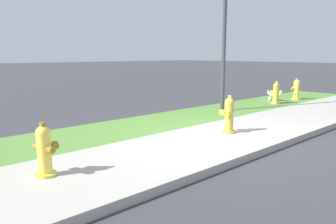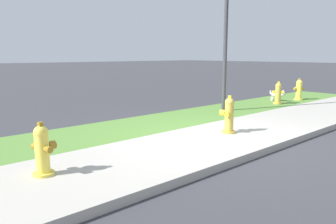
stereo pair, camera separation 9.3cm
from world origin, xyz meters
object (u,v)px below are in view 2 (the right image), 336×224
fire_hydrant_near_corner (42,150)px  fire_hydrant_across_street (299,90)px  fire_hydrant_mid_block (278,93)px  fire_hydrant_at_driveway (229,115)px  small_white_dog (277,94)px

fire_hydrant_near_corner → fire_hydrant_across_street: size_ratio=0.96×
fire_hydrant_mid_block → fire_hydrant_at_driveway: 4.58m
fire_hydrant_mid_block → small_white_dog: fire_hydrant_mid_block is taller
fire_hydrant_near_corner → fire_hydrant_at_driveway: fire_hydrant_at_driveway is taller
fire_hydrant_mid_block → fire_hydrant_at_driveway: bearing=-99.0°
fire_hydrant_near_corner → fire_hydrant_across_street: 9.57m
fire_hydrant_mid_block → fire_hydrant_across_street: fire_hydrant_across_street is taller
fire_hydrant_across_street → small_white_dog: bearing=-170.5°
fire_hydrant_mid_block → small_white_dog: 0.70m
fire_hydrant_at_driveway → small_white_dog: fire_hydrant_at_driveway is taller
fire_hydrant_across_street → fire_hydrant_mid_block: bearing=-147.6°
fire_hydrant_at_driveway → fire_hydrant_across_street: bearing=-6.3°
fire_hydrant_across_street → small_white_dog: (-0.84, 0.33, -0.13)m
fire_hydrant_near_corner → fire_hydrant_mid_block: bearing=85.0°
fire_hydrant_near_corner → fire_hydrant_across_street: bearing=83.9°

